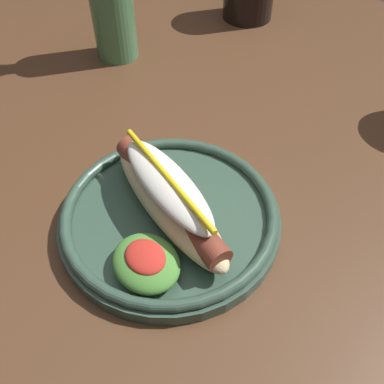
% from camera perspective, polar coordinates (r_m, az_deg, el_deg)
% --- Properties ---
extents(ground_plane, '(8.00, 8.00, 0.00)m').
position_cam_1_polar(ground_plane, '(1.18, 5.84, -23.08)').
color(ground_plane, '#2D2826').
extents(dining_table, '(1.46, 0.95, 0.74)m').
position_cam_1_polar(dining_table, '(0.60, 10.52, -2.14)').
color(dining_table, '#51331E').
rests_on(dining_table, ground_plane).
extents(hot_dog_plate, '(0.23, 0.23, 0.08)m').
position_cam_1_polar(hot_dog_plate, '(0.45, -3.13, -2.78)').
color(hot_dog_plate, '#334C3D').
rests_on(hot_dog_plate, dining_table).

